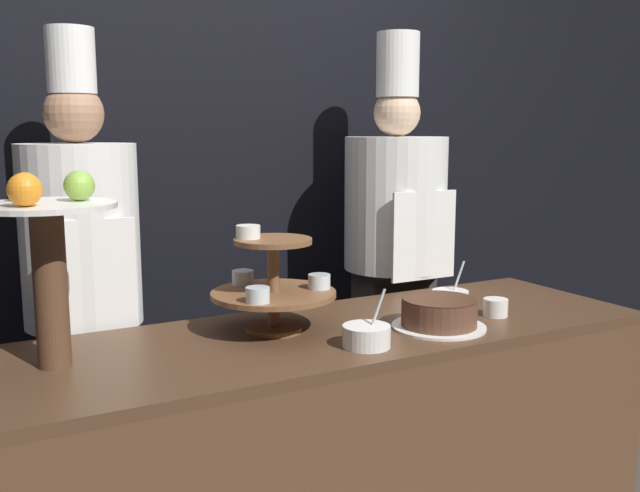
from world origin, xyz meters
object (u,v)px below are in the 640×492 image
at_px(tiered_stand, 272,283).
at_px(serving_bowl_far, 450,299).
at_px(cake_round, 439,314).
at_px(chef_left, 83,282).
at_px(cup_white, 496,307).
at_px(serving_bowl_near, 367,336).
at_px(chef_center_left, 395,247).
at_px(fruit_pedestal, 48,242).

xyz_separation_m(tiered_stand, serving_bowl_far, (0.67, -0.03, -0.12)).
xyz_separation_m(cake_round, chef_left, (-0.95, 0.69, 0.07)).
bearing_deg(chef_left, cake_round, -35.94).
height_order(cup_white, serving_bowl_near, serving_bowl_near).
relative_size(serving_bowl_far, chef_left, 0.09).
height_order(tiered_stand, cup_white, tiered_stand).
relative_size(cake_round, chef_center_left, 0.16).
relative_size(tiered_stand, serving_bowl_far, 2.38).
relative_size(fruit_pedestal, serving_bowl_near, 3.11).
xyz_separation_m(chef_left, chef_center_left, (1.25, 0.00, 0.02)).
xyz_separation_m(fruit_pedestal, serving_bowl_far, (1.31, -0.00, -0.30)).
bearing_deg(serving_bowl_far, chef_center_left, 77.91).
distance_m(cup_white, chef_center_left, 0.67).
bearing_deg(chef_center_left, chef_left, -180.00).
height_order(chef_left, chef_center_left, chef_center_left).
bearing_deg(chef_center_left, tiered_stand, -148.72).
distance_m(fruit_pedestal, cake_round, 1.17).
xyz_separation_m(fruit_pedestal, chef_center_left, (1.42, 0.50, -0.20)).
xyz_separation_m(tiered_stand, serving_bowl_near, (0.17, -0.27, -0.12)).
bearing_deg(fruit_pedestal, tiered_stand, 2.11).
bearing_deg(cake_round, serving_bowl_far, 43.95).
bearing_deg(serving_bowl_near, fruit_pedestal, 162.83).
height_order(serving_bowl_near, serving_bowl_far, serving_bowl_near).
bearing_deg(fruit_pedestal, serving_bowl_far, -0.08).
height_order(fruit_pedestal, chef_center_left, chef_center_left).
bearing_deg(cup_white, tiered_stand, 165.40).
relative_size(cup_white, chef_left, 0.05).
height_order(fruit_pedestal, serving_bowl_far, fruit_pedestal).
bearing_deg(tiered_stand, serving_bowl_near, -58.43).
bearing_deg(cake_round, cup_white, 5.66).
xyz_separation_m(cup_white, serving_bowl_far, (-0.06, 0.16, 0.00)).
relative_size(fruit_pedestal, chef_center_left, 0.28).
xyz_separation_m(tiered_stand, fruit_pedestal, (-0.64, -0.02, 0.18)).
bearing_deg(serving_bowl_far, cake_round, -136.05).
bearing_deg(serving_bowl_near, chef_left, 130.77).
bearing_deg(serving_bowl_near, cake_round, 10.88).
distance_m(cake_round, chef_center_left, 0.76).
bearing_deg(cake_round, fruit_pedestal, 170.24).
distance_m(fruit_pedestal, chef_left, 0.57).
height_order(tiered_stand, cake_round, tiered_stand).
bearing_deg(chef_center_left, serving_bowl_near, -129.20).
xyz_separation_m(cake_round, serving_bowl_far, (0.20, 0.19, -0.01)).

